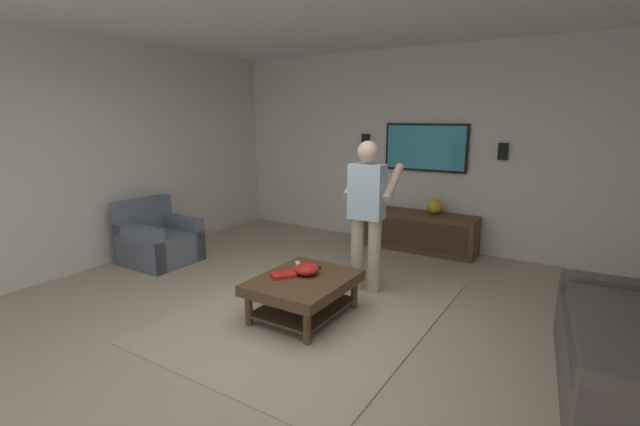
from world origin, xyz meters
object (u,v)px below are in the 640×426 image
armchair (159,241)px  media_console (416,231)px  remote_black (313,268)px  book (283,275)px  tv (425,147)px  remote_white (298,264)px  person_standing (367,208)px  wall_speaker_right (366,141)px  bowl (307,269)px  wall_speaker_left (503,151)px  vase_round (435,206)px  coffee_table (304,288)px

armchair → media_console: size_ratio=0.48×
remote_black → book: 0.36m
armchair → tv: (2.56, -2.67, 1.17)m
media_console → remote_white: bearing=-8.7°
media_console → person_standing: 1.87m
remote_black → wall_speaker_right: wall_speaker_right is taller
armchair → bowl: (-0.26, -2.52, 0.18)m
wall_speaker_left → tv: bearing=90.7°
armchair → tv: tv is taller
media_console → wall_speaker_left: wall_speaker_left is taller
book → vase_round: 2.87m
person_standing → remote_black: size_ratio=10.93×
bowl → wall_speaker_left: bearing=-22.7°
media_console → wall_speaker_right: wall_speaker_right is taller
person_standing → book: size_ratio=7.45×
media_console → remote_black: bearing=-4.3°
remote_black → armchair: bearing=139.9°
remote_white → remote_black: 0.19m
armchair → wall_speaker_left: 4.66m
bowl → remote_white: bearing=51.9°
tv → coffee_table: bearing=-2.5°
tv → wall_speaker_right: 0.96m
tv → remote_black: tv is taller
coffee_table → wall_speaker_left: wall_speaker_left is taller
coffee_table → tv: bearing=-2.5°
media_console → bowl: (-2.58, 0.15, 0.18)m
person_standing → wall_speaker_right: size_ratio=7.45×
coffee_table → vase_round: 2.76m
person_standing → wall_speaker_left: (2.01, -0.96, 0.51)m
media_console → person_standing: (-1.75, -0.08, 0.66)m
remote_white → remote_black: same height
bowl → book: size_ratio=1.09×
coffee_table → tv: size_ratio=0.84×
media_console → book: media_console is taller
wall_speaker_left → remote_black: bearing=155.4°
person_standing → vase_round: size_ratio=7.45×
remote_black → coffee_table: bearing=-115.8°
armchair → person_standing: size_ratio=0.50×
remote_white → wall_speaker_left: (2.66, -1.40, 1.03)m
media_console → wall_speaker_right: bearing=-104.9°
wall_speaker_right → wall_speaker_left: bearing=-90.0°
tv → wall_speaker_left: size_ratio=5.42×
coffee_table → wall_speaker_left: (2.91, -1.16, 1.14)m
coffee_table → wall_speaker_left: 3.34m
coffee_table → remote_white: size_ratio=6.67×
person_standing → remote_white: (-0.65, 0.45, -0.52)m
bowl → tv: bearing=-3.0°
media_console → wall_speaker_right: size_ratio=7.73×
remote_black → vase_round: 2.51m
person_standing → book: person_standing is taller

